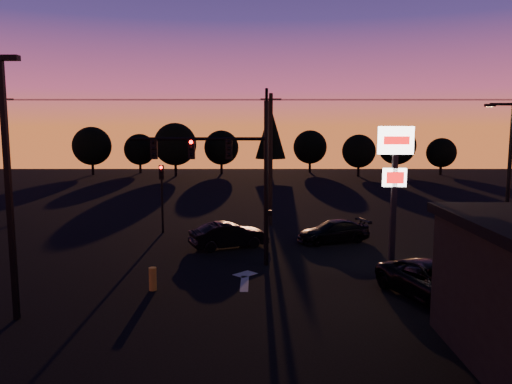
{
  "coord_description": "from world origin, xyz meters",
  "views": [
    {
      "loc": [
        1.0,
        -19.97,
        6.8
      ],
      "look_at": [
        1.0,
        5.0,
        3.5
      ],
      "focal_mm": 35.0,
      "sensor_mm": 36.0,
      "label": 1
    }
  ],
  "objects_px": {
    "car_mid": "(229,235)",
    "traffic_signal_mast": "(233,165)",
    "car_right": "(333,231)",
    "secondary_signal": "(162,189)",
    "bollard": "(153,279)",
    "parking_lot_light": "(7,171)",
    "pylon_sign": "(395,170)",
    "suv_parked": "(434,282)",
    "streetlight": "(507,173)"
  },
  "relations": [
    {
      "from": "pylon_sign",
      "to": "traffic_signal_mast",
      "type": "bearing_deg",
      "value": 160.64
    },
    {
      "from": "parking_lot_light",
      "to": "car_mid",
      "type": "xyz_separation_m",
      "value": [
        6.98,
        10.51,
        -4.55
      ]
    },
    {
      "from": "traffic_signal_mast",
      "to": "streetlight",
      "type": "bearing_deg",
      "value": 6.14
    },
    {
      "from": "secondary_signal",
      "to": "pylon_sign",
      "type": "bearing_deg",
      "value": -39.77
    },
    {
      "from": "traffic_signal_mast",
      "to": "car_right",
      "type": "bearing_deg",
      "value": 40.98
    },
    {
      "from": "parking_lot_light",
      "to": "car_right",
      "type": "xyz_separation_m",
      "value": [
        13.07,
        11.92,
        -4.64
      ]
    },
    {
      "from": "bollard",
      "to": "pylon_sign",
      "type": "bearing_deg",
      "value": 7.52
    },
    {
      "from": "traffic_signal_mast",
      "to": "car_right",
      "type": "distance_m",
      "value": 8.65
    },
    {
      "from": "suv_parked",
      "to": "streetlight",
      "type": "bearing_deg",
      "value": 27.51
    },
    {
      "from": "parking_lot_light",
      "to": "traffic_signal_mast",
      "type": "bearing_deg",
      "value": 43.37
    },
    {
      "from": "pylon_sign",
      "to": "car_right",
      "type": "relative_size",
      "value": 1.56
    },
    {
      "from": "car_mid",
      "to": "traffic_signal_mast",
      "type": "bearing_deg",
      "value": 163.28
    },
    {
      "from": "traffic_signal_mast",
      "to": "car_mid",
      "type": "xyz_separation_m",
      "value": [
        -0.42,
        3.52,
        -4.22
      ]
    },
    {
      "from": "traffic_signal_mast",
      "to": "secondary_signal",
      "type": "relative_size",
      "value": 1.97
    },
    {
      "from": "traffic_signal_mast",
      "to": "bollard",
      "type": "xyz_separation_m",
      "value": [
        -3.21,
        -3.85,
        -4.45
      ]
    },
    {
      "from": "car_right",
      "to": "bollard",
      "type": "bearing_deg",
      "value": -64.4
    },
    {
      "from": "traffic_signal_mast",
      "to": "secondary_signal",
      "type": "xyz_separation_m",
      "value": [
        -4.9,
        7.49,
        -2.07
      ]
    },
    {
      "from": "parking_lot_light",
      "to": "pylon_sign",
      "type": "distance_m",
      "value": 15.19
    },
    {
      "from": "bollard",
      "to": "car_right",
      "type": "xyz_separation_m",
      "value": [
        8.88,
        8.78,
        0.15
      ]
    },
    {
      "from": "streetlight",
      "to": "car_mid",
      "type": "height_order",
      "value": "streetlight"
    },
    {
      "from": "bollard",
      "to": "car_right",
      "type": "relative_size",
      "value": 0.22
    },
    {
      "from": "secondary_signal",
      "to": "car_right",
      "type": "height_order",
      "value": "secondary_signal"
    },
    {
      "from": "traffic_signal_mast",
      "to": "car_right",
      "type": "height_order",
      "value": "traffic_signal_mast"
    },
    {
      "from": "secondary_signal",
      "to": "car_right",
      "type": "xyz_separation_m",
      "value": [
        10.57,
        -2.57,
        -2.23
      ]
    },
    {
      "from": "traffic_signal_mast",
      "to": "secondary_signal",
      "type": "bearing_deg",
      "value": 123.19
    },
    {
      "from": "secondary_signal",
      "to": "traffic_signal_mast",
      "type": "bearing_deg",
      "value": -56.81
    },
    {
      "from": "pylon_sign",
      "to": "car_mid",
      "type": "bearing_deg",
      "value": 141.34
    },
    {
      "from": "car_mid",
      "to": "secondary_signal",
      "type": "bearing_deg",
      "value": 24.91
    },
    {
      "from": "traffic_signal_mast",
      "to": "bollard",
      "type": "height_order",
      "value": "traffic_signal_mast"
    },
    {
      "from": "traffic_signal_mast",
      "to": "streetlight",
      "type": "height_order",
      "value": "traffic_signal_mast"
    },
    {
      "from": "traffic_signal_mast",
      "to": "parking_lot_light",
      "type": "distance_m",
      "value": 10.19
    },
    {
      "from": "pylon_sign",
      "to": "suv_parked",
      "type": "height_order",
      "value": "pylon_sign"
    },
    {
      "from": "streetlight",
      "to": "bollard",
      "type": "distance_m",
      "value": 18.45
    },
    {
      "from": "bollard",
      "to": "car_mid",
      "type": "distance_m",
      "value": 7.89
    },
    {
      "from": "secondary_signal",
      "to": "bollard",
      "type": "relative_size",
      "value": 4.48
    },
    {
      "from": "parking_lot_light",
      "to": "bollard",
      "type": "bearing_deg",
      "value": 36.8
    },
    {
      "from": "car_mid",
      "to": "parking_lot_light",
      "type": "bearing_deg",
      "value": 122.88
    },
    {
      "from": "pylon_sign",
      "to": "bollard",
      "type": "xyz_separation_m",
      "value": [
        -10.31,
        -1.36,
        -4.43
      ]
    },
    {
      "from": "pylon_sign",
      "to": "car_right",
      "type": "height_order",
      "value": "pylon_sign"
    },
    {
      "from": "secondary_signal",
      "to": "car_mid",
      "type": "distance_m",
      "value": 6.36
    },
    {
      "from": "secondary_signal",
      "to": "suv_parked",
      "type": "height_order",
      "value": "secondary_signal"
    },
    {
      "from": "suv_parked",
      "to": "car_right",
      "type": "bearing_deg",
      "value": 83.49
    },
    {
      "from": "traffic_signal_mast",
      "to": "suv_parked",
      "type": "bearing_deg",
      "value": -31.66
    },
    {
      "from": "parking_lot_light",
      "to": "suv_parked",
      "type": "bearing_deg",
      "value": 7.3
    },
    {
      "from": "car_right",
      "to": "car_mid",
      "type": "bearing_deg",
      "value": -96.1
    },
    {
      "from": "streetlight",
      "to": "traffic_signal_mast",
      "type": "bearing_deg",
      "value": -173.86
    },
    {
      "from": "traffic_signal_mast",
      "to": "car_right",
      "type": "relative_size",
      "value": 1.97
    },
    {
      "from": "parking_lot_light",
      "to": "car_right",
      "type": "bearing_deg",
      "value": 42.36
    },
    {
      "from": "streetlight",
      "to": "car_right",
      "type": "relative_size",
      "value": 1.83
    },
    {
      "from": "pylon_sign",
      "to": "suv_parked",
      "type": "xyz_separation_m",
      "value": [
        1.02,
        -2.51,
        -4.19
      ]
    }
  ]
}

